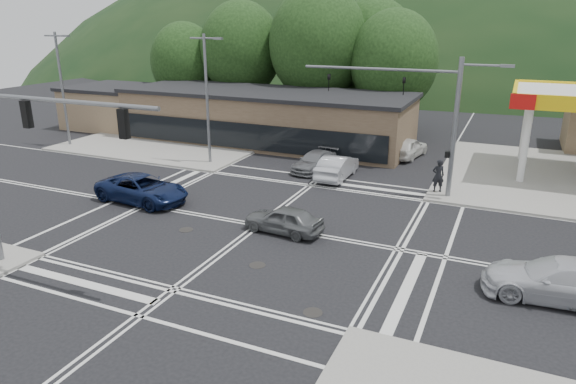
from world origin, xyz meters
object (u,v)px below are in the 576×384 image
at_px(car_blue_west, 142,189).
at_px(car_grey_center, 284,219).
at_px(car_silver_east, 561,280).
at_px(pedestrian, 438,176).
at_px(car_queue_a, 337,167).
at_px(car_northbound, 315,161).
at_px(car_queue_b, 408,147).

height_order(car_blue_west, car_grey_center, car_blue_west).
bearing_deg(car_silver_east, car_blue_west, -100.19).
relative_size(car_blue_west, pedestrian, 2.79).
bearing_deg(car_silver_east, pedestrian, -154.16).
bearing_deg(car_queue_a, car_grey_center, 92.93).
distance_m(car_queue_a, car_northbound, 2.28).
height_order(car_northbound, pedestrian, pedestrian).
bearing_deg(pedestrian, car_blue_west, 3.67).
bearing_deg(car_queue_a, pedestrian, 174.05).
height_order(car_queue_b, car_northbound, car_queue_b).
relative_size(car_grey_center, car_queue_a, 0.84).
bearing_deg(car_blue_west, car_queue_b, -31.83).
xyz_separation_m(car_grey_center, car_silver_east, (11.97, -1.65, 0.13)).
distance_m(car_blue_west, car_northbound, 11.98).
relative_size(car_blue_west, car_grey_center, 1.40).
bearing_deg(car_northbound, car_queue_b, 57.74).
bearing_deg(car_queue_b, car_grey_center, 90.81).
xyz_separation_m(car_grey_center, car_northbound, (-2.54, 10.76, -0.03)).
relative_size(car_silver_east, car_queue_a, 1.18).
bearing_deg(car_northbound, pedestrian, -3.87).
height_order(car_blue_west, car_silver_east, car_silver_east).
distance_m(car_blue_west, car_silver_east, 21.31).
height_order(car_silver_east, car_queue_b, car_silver_east).
height_order(car_queue_a, pedestrian, pedestrian).
distance_m(car_grey_center, car_queue_a, 9.67).
bearing_deg(car_queue_b, car_northbound, 59.60).
bearing_deg(car_silver_east, car_queue_b, -156.81).
height_order(car_grey_center, car_queue_a, car_queue_a).
relative_size(car_silver_east, pedestrian, 2.78).
bearing_deg(car_blue_west, car_queue_a, -39.90).
bearing_deg(car_grey_center, car_blue_west, -90.16).
height_order(car_grey_center, car_queue_b, car_queue_b).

